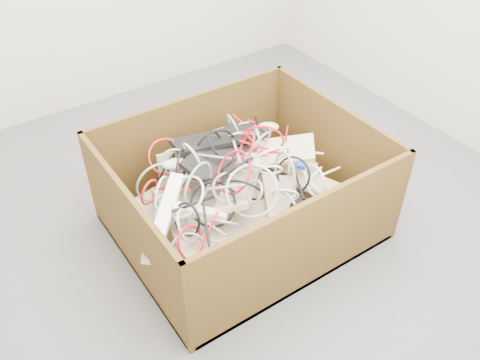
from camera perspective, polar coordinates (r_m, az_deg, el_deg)
ground at (r=2.85m, az=0.07°, el=-2.46°), size 3.00×3.00×0.00m
cardboard_box at (r=2.61m, az=-0.06°, el=-3.10°), size 1.21×1.01×0.56m
keyboard_pile at (r=2.56m, az=0.15°, el=0.21°), size 1.18×0.88×0.33m
mice_scatter at (r=2.49m, az=0.09°, el=0.82°), size 0.92×0.76×0.20m
power_strip_left at (r=2.30m, az=-8.04°, el=-2.89°), size 0.28×0.28×0.14m
power_strip_right at (r=2.29m, az=-4.63°, el=-3.57°), size 0.23×0.19×0.08m
vga_plug at (r=2.58m, az=6.83°, el=1.67°), size 0.06×0.06×0.03m
cable_tangle at (r=2.39m, az=-1.89°, el=0.43°), size 1.04×0.80×0.44m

